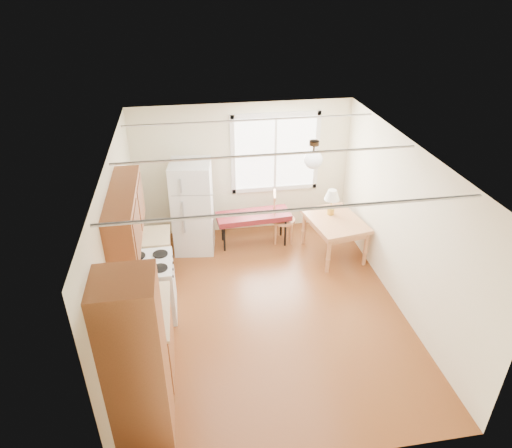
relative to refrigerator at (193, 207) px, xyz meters
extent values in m
cube|color=#562811|center=(0.98, -1.93, -0.84)|extent=(4.60, 5.60, 0.12)
cube|color=white|center=(0.98, -1.93, 1.66)|extent=(4.60, 5.60, 0.12)
cube|color=#FDF5CA|center=(0.98, 0.57, 0.41)|extent=(4.60, 0.10, 2.50)
cube|color=#FDF5CA|center=(0.98, -4.43, 0.41)|extent=(4.60, 0.10, 2.50)
cube|color=#FDF5CA|center=(-1.02, -1.93, 0.41)|extent=(0.10, 5.60, 2.50)
cube|color=#FDF5CA|center=(2.98, -1.93, 0.41)|extent=(0.10, 5.60, 2.50)
cube|color=brown|center=(-0.72, -3.78, 0.21)|extent=(0.60, 0.60, 2.10)
cube|color=brown|center=(-0.72, -2.78, -0.41)|extent=(0.60, 1.10, 0.86)
cube|color=tan|center=(-0.71, -2.78, 0.04)|extent=(0.62, 1.14, 0.04)
cube|color=silver|center=(-0.69, -1.73, -0.39)|extent=(0.65, 0.76, 0.90)
cube|color=brown|center=(-0.72, -0.98, -0.41)|extent=(0.60, 0.60, 0.86)
cube|color=brown|center=(-0.85, -2.08, 1.01)|extent=(0.33, 1.60, 0.70)
cube|color=white|center=(1.58, 0.56, 0.71)|extent=(1.50, 0.02, 1.35)
cylinder|color=#312316|center=(1.68, -1.53, 1.62)|extent=(0.14, 0.14, 0.06)
cylinder|color=#312316|center=(1.68, -1.53, 1.52)|extent=(0.03, 0.03, 0.16)
sphere|color=white|center=(1.68, -1.53, 1.38)|extent=(0.26, 0.26, 0.26)
cube|color=silver|center=(0.00, 0.00, 0.00)|extent=(0.77, 0.77, 1.68)
cube|color=gray|center=(0.00, -0.34, 0.39)|extent=(0.69, 0.02, 0.02)
cube|color=gray|center=(-0.17, -0.36, 0.17)|extent=(0.03, 0.03, 1.01)
cube|color=maroon|center=(1.08, -0.02, -0.27)|extent=(1.37, 0.59, 0.10)
cylinder|color=black|center=(0.52, -0.20, -0.58)|extent=(0.04, 0.04, 0.52)
cylinder|color=black|center=(1.65, -0.20, -0.58)|extent=(0.04, 0.04, 0.52)
cylinder|color=black|center=(0.52, 0.17, -0.58)|extent=(0.04, 0.04, 0.52)
cylinder|color=black|center=(1.65, 0.17, -0.58)|extent=(0.04, 0.04, 0.52)
cube|color=#B17044|center=(2.44, -0.61, -0.16)|extent=(1.03, 1.26, 0.06)
cube|color=#B17044|center=(2.44, -0.61, -0.24)|extent=(0.91, 1.14, 0.10)
cylinder|color=#B17044|center=(2.17, -1.16, -0.52)|extent=(0.07, 0.07, 0.65)
cylinder|color=#B17044|center=(2.87, -1.04, -0.52)|extent=(0.07, 0.07, 0.65)
cylinder|color=#B17044|center=(2.01, -0.18, -0.52)|extent=(0.07, 0.07, 0.65)
cylinder|color=#B17044|center=(2.71, -0.06, -0.52)|extent=(0.07, 0.07, 0.65)
cylinder|color=#B17044|center=(1.65, -0.03, -0.40)|extent=(0.43, 0.43, 0.05)
cylinder|color=#B17044|center=(1.48, -0.14, -0.62)|extent=(0.04, 0.04, 0.44)
cylinder|color=#B17044|center=(1.77, -0.20, -0.62)|extent=(0.04, 0.04, 0.44)
cylinder|color=#B17044|center=(1.53, 0.15, -0.62)|extent=(0.04, 0.04, 0.44)
cylinder|color=#B17044|center=(1.82, 0.09, -0.62)|extent=(0.04, 0.04, 0.44)
cylinder|color=gold|center=(2.41, -0.41, -0.08)|extent=(0.13, 0.13, 0.11)
cylinder|color=gold|center=(2.41, -0.41, 0.07)|extent=(0.02, 0.02, 0.18)
cone|color=white|center=(2.41, -0.41, 0.25)|extent=(0.27, 0.27, 0.18)
cube|color=black|center=(-0.74, -3.23, 0.10)|extent=(0.22, 0.24, 0.07)
cube|color=black|center=(-0.74, -3.31, 0.26)|extent=(0.17, 0.10, 0.25)
cylinder|color=black|center=(-0.74, -3.18, 0.19)|extent=(0.13, 0.13, 0.11)
cylinder|color=red|center=(-0.75, -2.52, 0.15)|extent=(0.13, 0.13, 0.19)
sphere|color=red|center=(-0.75, -2.52, 0.28)|extent=(0.07, 0.07, 0.07)
camera|label=1|loc=(-0.05, -7.24, 3.72)|focal=32.00mm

